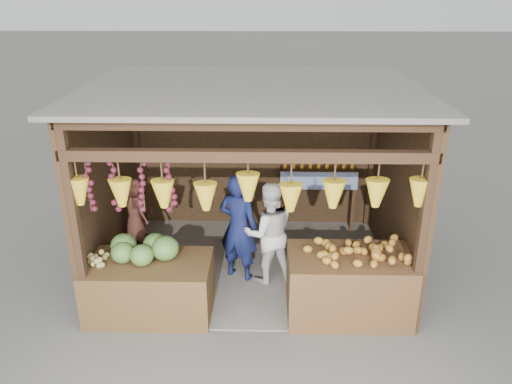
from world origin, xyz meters
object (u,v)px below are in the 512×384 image
at_px(woman_standing, 269,233).
at_px(vendor_seated, 135,210).
at_px(man_standing, 238,227).
at_px(counter_left, 150,288).
at_px(counter_right, 348,285).

bearing_deg(woman_standing, vendor_seated, -26.28).
distance_m(man_standing, woman_standing, 0.42).
distance_m(woman_standing, vendor_seated, 2.03).
height_order(counter_left, vendor_seated, vendor_seated).
relative_size(woman_standing, vendor_seated, 1.52).
distance_m(counter_right, vendor_seated, 3.25).
bearing_deg(man_standing, vendor_seated, 7.26).
height_order(counter_right, woman_standing, woman_standing).
bearing_deg(man_standing, counter_left, 63.02).
bearing_deg(man_standing, woman_standing, -163.19).
bearing_deg(counter_right, vendor_seated, 155.92).
height_order(man_standing, woman_standing, man_standing).
height_order(counter_left, man_standing, man_standing).
bearing_deg(woman_standing, counter_left, 17.08).
height_order(counter_left, counter_right, counter_right).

